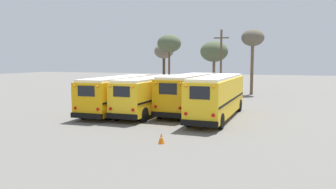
% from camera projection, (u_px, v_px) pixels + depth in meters
% --- Properties ---
extents(ground_plane, '(160.00, 160.00, 0.00)m').
position_uv_depth(ground_plane, '(169.00, 113.00, 27.55)').
color(ground_plane, '#66635E').
extents(school_bus_0, '(2.76, 10.42, 3.04)m').
position_uv_depth(school_bus_0, '(119.00, 93.00, 27.98)').
color(school_bus_0, '#E5A00C').
rests_on(school_bus_0, ground).
extents(school_bus_1, '(2.67, 10.45, 3.04)m').
position_uv_depth(school_bus_1, '(151.00, 94.00, 27.38)').
color(school_bus_1, yellow).
rests_on(school_bus_1, ground).
extents(school_bus_2, '(2.92, 10.18, 3.22)m').
position_uv_depth(school_bus_2, '(189.00, 92.00, 27.91)').
color(school_bus_2, '#E5A00C').
rests_on(school_bus_2, ground).
extents(school_bus_3, '(2.67, 10.85, 3.25)m').
position_uv_depth(school_bus_3, '(218.00, 95.00, 25.07)').
color(school_bus_3, yellow).
rests_on(school_bus_3, ground).
extents(utility_pole, '(1.80, 0.25, 8.06)m').
position_uv_depth(utility_pole, '(221.00, 62.00, 39.12)').
color(utility_pole, brown).
rests_on(utility_pole, ground).
extents(bare_tree_0, '(2.90, 2.90, 8.43)m').
position_uv_depth(bare_tree_0, '(253.00, 39.00, 42.03)').
color(bare_tree_0, brown).
rests_on(bare_tree_0, ground).
extents(bare_tree_1, '(3.67, 3.67, 6.99)m').
position_uv_depth(bare_tree_1, '(214.00, 52.00, 43.45)').
color(bare_tree_1, brown).
rests_on(bare_tree_1, ground).
extents(bare_tree_2, '(3.10, 3.10, 7.07)m').
position_uv_depth(bare_tree_2, '(164.00, 52.00, 52.54)').
color(bare_tree_2, '#473323').
rests_on(bare_tree_2, ground).
extents(bare_tree_3, '(3.45, 3.45, 8.17)m').
position_uv_depth(bare_tree_3, '(169.00, 44.00, 47.38)').
color(bare_tree_3, brown).
rests_on(bare_tree_3, ground).
extents(traffic_cone, '(0.36, 0.36, 0.58)m').
position_uv_depth(traffic_cone, '(161.00, 138.00, 17.46)').
color(traffic_cone, orange).
rests_on(traffic_cone, ground).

